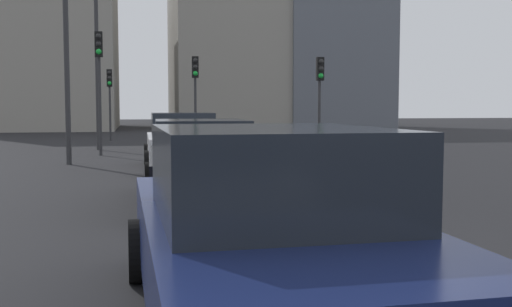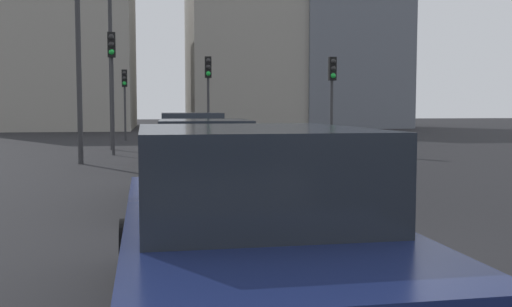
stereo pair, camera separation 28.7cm
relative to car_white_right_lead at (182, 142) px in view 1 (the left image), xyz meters
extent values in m
cube|color=black|center=(-10.48, -1.41, -0.87)|extent=(160.00, 160.00, 0.20)
cube|color=silver|center=(0.06, 0.00, -0.16)|extent=(4.76, 1.94, 0.69)
cube|color=#1E232B|center=(-0.18, 0.00, 0.51)|extent=(2.15, 1.69, 0.65)
cylinder|color=black|center=(1.52, -0.96, -0.45)|extent=(0.64, 0.23, 0.64)
cylinder|color=black|center=(1.54, 0.93, -0.45)|extent=(0.64, 0.23, 0.64)
cylinder|color=black|center=(-1.42, -0.94, -0.45)|extent=(0.64, 0.23, 0.64)
cylinder|color=black|center=(-1.40, 0.96, -0.45)|extent=(0.64, 0.23, 0.64)
cube|color=red|center=(-2.33, -0.66, -0.04)|extent=(0.03, 0.20, 0.11)
cube|color=red|center=(-2.32, 0.70, -0.04)|extent=(0.03, 0.20, 0.11)
cube|color=black|center=(-6.20, 0.13, -0.18)|extent=(4.74, 1.94, 0.66)
cube|color=#1E232B|center=(-6.43, 0.14, 0.46)|extent=(2.16, 1.65, 0.62)
cylinder|color=black|center=(-4.77, -0.82, -0.45)|extent=(0.65, 0.24, 0.64)
cylinder|color=black|center=(-4.72, 0.99, -0.45)|extent=(0.65, 0.24, 0.64)
cylinder|color=black|center=(-7.68, -0.73, -0.45)|extent=(0.65, 0.24, 0.64)
cylinder|color=black|center=(-7.63, 1.07, -0.45)|extent=(0.65, 0.24, 0.64)
cube|color=red|center=(-8.58, -0.45, -0.06)|extent=(0.04, 0.20, 0.11)
cube|color=red|center=(-8.54, 0.85, -0.06)|extent=(0.04, 0.20, 0.11)
cube|color=#141E4C|center=(-12.53, 0.29, -0.16)|extent=(4.78, 1.96, 0.70)
cube|color=#1E232B|center=(-12.77, 0.29, 0.52)|extent=(2.17, 1.68, 0.65)
cylinder|color=black|center=(-11.04, -0.61, -0.45)|extent=(0.64, 0.23, 0.64)
cylinder|color=black|center=(-11.08, 1.26, -0.45)|extent=(0.64, 0.23, 0.64)
cylinder|color=#2D2D30|center=(8.42, -1.22, 0.73)|extent=(0.11, 0.11, 3.00)
cube|color=black|center=(8.36, -1.22, 2.68)|extent=(0.21, 0.29, 0.90)
sphere|color=black|center=(8.25, -1.22, 2.95)|extent=(0.20, 0.20, 0.20)
sphere|color=black|center=(8.25, -1.22, 2.68)|extent=(0.20, 0.20, 0.20)
sphere|color=green|center=(8.25, -1.22, 2.41)|extent=(0.20, 0.20, 0.20)
cylinder|color=#2D2D30|center=(14.99, 2.59, 0.64)|extent=(0.11, 0.11, 2.81)
cube|color=black|center=(14.93, 2.59, 2.49)|extent=(0.21, 0.28, 0.90)
sphere|color=black|center=(14.82, 2.59, 2.76)|extent=(0.20, 0.20, 0.20)
sphere|color=black|center=(14.82, 2.59, 2.49)|extent=(0.20, 0.20, 0.20)
sphere|color=green|center=(14.82, 2.59, 2.22)|extent=(0.20, 0.20, 0.20)
cylinder|color=#2D2D30|center=(5.22, -5.73, 0.62)|extent=(0.11, 0.11, 2.78)
cube|color=black|center=(5.16, -5.73, 2.46)|extent=(0.20, 0.28, 0.90)
sphere|color=black|center=(5.05, -5.73, 2.73)|extent=(0.20, 0.20, 0.20)
sphere|color=black|center=(5.05, -5.73, 2.46)|extent=(0.20, 0.20, 0.20)
sphere|color=green|center=(5.05, -5.73, 2.19)|extent=(0.20, 0.20, 0.20)
cylinder|color=#2D2D30|center=(5.24, 2.54, 1.01)|extent=(0.11, 0.11, 3.56)
cube|color=black|center=(5.18, 2.54, 3.24)|extent=(0.21, 0.28, 0.90)
sphere|color=black|center=(5.07, 2.54, 3.51)|extent=(0.20, 0.20, 0.20)
sphere|color=black|center=(5.07, 2.54, 3.24)|extent=(0.20, 0.20, 0.20)
sphere|color=green|center=(5.07, 2.54, 2.97)|extent=(0.20, 0.20, 0.20)
cylinder|color=#2D2D30|center=(1.94, 3.31, 3.16)|extent=(0.16, 0.16, 7.87)
cylinder|color=#2D2D30|center=(8.15, 2.79, 3.05)|extent=(0.16, 0.16, 7.64)
cube|color=slate|center=(33.06, -15.41, 5.93)|extent=(8.71, 8.90, 13.41)
cube|color=gray|center=(36.51, -7.41, 7.53)|extent=(15.06, 10.90, 16.60)
cube|color=gray|center=(34.18, 8.59, 6.05)|extent=(15.50, 11.57, 13.63)
camera|label=1|loc=(-17.12, 1.27, 1.00)|focal=41.94mm
camera|label=2|loc=(-17.17, 0.99, 1.00)|focal=41.94mm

